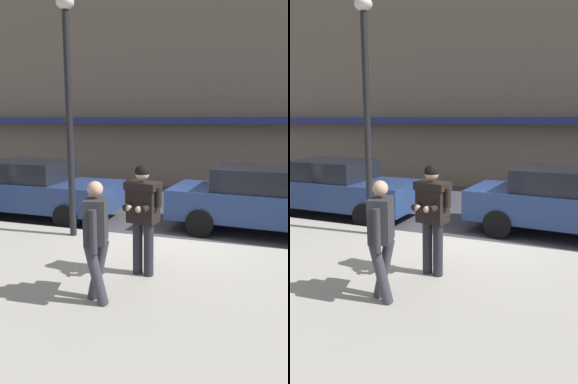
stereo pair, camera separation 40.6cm
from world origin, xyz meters
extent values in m
plane|color=#3D3D42|center=(0.00, 0.00, 0.00)|extent=(80.00, 80.00, 0.00)
cube|color=#A8A399|center=(1.00, -2.85, 0.07)|extent=(32.00, 5.30, 0.14)
cube|color=silver|center=(1.00, 0.05, 0.00)|extent=(28.00, 0.12, 0.01)
cube|color=navy|center=(1.00, 6.15, 2.60)|extent=(26.60, 0.70, 0.24)
cube|color=navy|center=(-4.23, 0.92, 0.67)|extent=(4.52, 1.87, 0.70)
cube|color=black|center=(-4.41, 0.92, 1.28)|extent=(2.09, 1.66, 0.52)
cylinder|color=black|center=(-2.83, 1.76, 0.32)|extent=(0.64, 0.23, 0.64)
cylinder|color=black|center=(-2.85, 0.05, 0.32)|extent=(0.64, 0.23, 0.64)
cylinder|color=black|center=(-5.62, 1.79, 0.32)|extent=(0.64, 0.23, 0.64)
cube|color=navy|center=(1.74, 1.31, 0.67)|extent=(4.61, 2.10, 0.70)
cube|color=black|center=(1.56, 1.33, 1.28)|extent=(2.17, 1.77, 0.52)
cylinder|color=black|center=(0.40, 2.26, 0.32)|extent=(0.65, 0.26, 0.64)
cylinder|color=black|center=(0.29, 0.55, 0.32)|extent=(0.65, 0.26, 0.64)
cylinder|color=#23232B|center=(-0.07, -2.21, 0.58)|extent=(0.16, 0.16, 0.88)
cylinder|color=#23232B|center=(-0.27, -2.17, 0.58)|extent=(0.16, 0.16, 0.88)
cube|color=black|center=(-0.17, -2.19, 1.34)|extent=(0.51, 0.38, 0.64)
cube|color=black|center=(-0.17, -2.19, 1.61)|extent=(0.57, 0.43, 0.12)
cylinder|color=black|center=(0.09, -2.24, 1.45)|extent=(0.11, 0.11, 0.30)
cylinder|color=black|center=(-0.05, -2.37, 1.30)|extent=(0.15, 0.31, 0.10)
sphere|color=tan|center=(-0.15, -2.50, 1.30)|extent=(0.10, 0.10, 0.10)
cylinder|color=black|center=(-0.44, -2.14, 1.45)|extent=(0.11, 0.11, 0.30)
cylinder|color=black|center=(-0.35, -2.32, 1.30)|extent=(0.15, 0.31, 0.10)
sphere|color=tan|center=(-0.31, -2.47, 1.30)|extent=(0.10, 0.10, 0.10)
cube|color=black|center=(-0.23, -2.52, 1.30)|extent=(0.10, 0.15, 0.07)
sphere|color=tan|center=(-0.18, -2.22, 1.80)|extent=(0.22, 0.22, 0.22)
sphere|color=black|center=(-0.18, -2.22, 1.83)|extent=(0.23, 0.23, 0.23)
cylinder|color=#33333D|center=(-0.46, -3.36, 0.57)|extent=(0.35, 0.24, 0.87)
cylinder|color=#33333D|center=(-0.51, -3.18, 0.57)|extent=(0.35, 0.24, 0.87)
cube|color=#2D2D33|center=(-0.48, -3.27, 1.30)|extent=(0.39, 0.48, 0.60)
cylinder|color=#2D2D33|center=(-0.41, -3.51, 1.22)|extent=(0.10, 0.10, 0.58)
cylinder|color=#2D2D33|center=(-0.55, -3.03, 1.22)|extent=(0.10, 0.10, 0.58)
sphere|color=tan|center=(-0.48, -3.27, 1.73)|extent=(0.21, 0.21, 0.21)
cube|color=brown|center=(-0.55, -2.98, 1.10)|extent=(0.18, 0.26, 0.32)
cylinder|color=black|center=(-2.28, -0.65, 2.44)|extent=(0.14, 0.14, 4.60)
ellipsoid|color=silver|center=(-2.28, -0.65, 4.88)|extent=(0.36, 0.36, 0.28)
camera|label=1|loc=(1.61, -7.66, 2.62)|focal=35.00mm
camera|label=2|loc=(1.99, -7.52, 2.62)|focal=35.00mm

